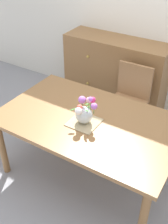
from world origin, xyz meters
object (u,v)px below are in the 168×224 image
(dining_table, at_px, (89,125))
(chair_far, at_px, (130,97))
(dresser, at_px, (115,74))
(flower_vase, at_px, (84,112))

(dining_table, distance_m, chair_far, 0.88)
(dresser, bearing_deg, flower_vase, -75.05)
(dining_table, height_order, dresser, dresser)
(chair_far, height_order, dresser, dresser)
(dining_table, height_order, chair_far, chair_far)
(chair_far, relative_size, dresser, 0.64)
(dining_table, xyz_separation_m, chair_far, (0.04, 0.87, -0.13))
(chair_far, distance_m, flower_vase, 1.00)
(dining_table, relative_size, dresser, 1.22)
(dresser, xyz_separation_m, flower_vase, (0.38, -1.41, 0.34))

